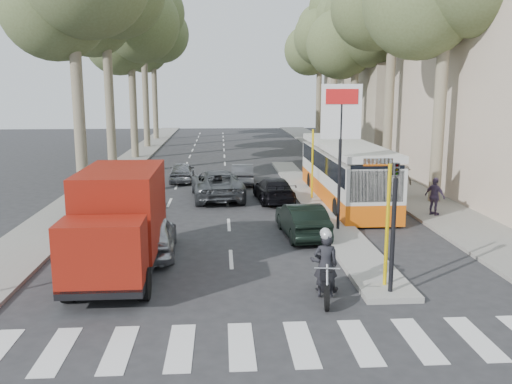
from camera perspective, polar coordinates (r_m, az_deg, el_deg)
ground at (r=15.85m, az=0.80°, el=-9.25°), size 120.00×120.00×0.00m
sidewalk_right at (r=41.37m, az=10.00°, el=3.24°), size 3.20×70.00×0.12m
median_left at (r=43.70m, az=-12.70°, el=3.54°), size 2.40×64.00×0.12m
traffic_island at (r=26.75m, az=5.89°, el=-0.75°), size 1.50×26.00×0.16m
building_far at (r=51.66m, az=15.54°, el=13.34°), size 11.00×20.00×16.00m
billboard at (r=20.39m, az=8.89°, el=5.84°), size 1.50×12.10×5.60m
traffic_light_island at (r=14.36m, az=14.36°, el=-1.39°), size 0.16×0.41×3.60m
tree_l_c at (r=43.68m, az=-12.94°, el=16.66°), size 7.40×7.20×13.71m
tree_l_d at (r=51.76m, az=-11.69°, el=17.69°), size 7.40×7.20×15.66m
tree_l_e at (r=59.56m, az=-10.67°, el=15.80°), size 7.40×7.20×14.49m
tree_r_c at (r=42.41m, az=10.66°, el=16.46°), size 7.40×7.20×13.32m
tree_r_d at (r=50.33m, az=8.49°, el=17.20°), size 7.40×7.20×14.88m
tree_r_e at (r=58.09m, az=6.86°, el=15.70°), size 7.40×7.20×14.10m
silver_hatchback at (r=18.28m, az=-10.90°, el=-4.51°), size 1.78×3.97×1.33m
dark_hatchback at (r=20.24m, az=4.87°, el=-2.94°), size 1.66×3.93×1.26m
queue_car_a at (r=27.17m, az=-4.14°, el=0.84°), size 2.86×5.39×1.44m
queue_car_b at (r=26.39m, az=1.87°, el=0.26°), size 1.95×4.16×1.17m
queue_car_c at (r=32.22m, az=-7.82°, el=2.11°), size 1.43×3.48×1.18m
queue_car_d at (r=31.24m, az=-1.41°, el=1.92°), size 1.37×3.57×1.16m
queue_car_e at (r=24.83m, az=-15.53°, el=-0.51°), size 2.36×5.08×1.44m
red_truck at (r=16.41m, az=-14.22°, el=-2.93°), size 2.23×5.79×3.09m
city_bus at (r=26.65m, az=9.30°, el=2.28°), size 2.44×11.02×2.90m
motorcycle at (r=14.58m, az=7.27°, el=-7.61°), size 0.88×2.20×1.87m
pedestrian_near at (r=24.20m, az=18.31°, el=-0.44°), size 0.91×1.05×1.62m
pedestrian_far at (r=28.19m, az=15.33°, el=1.18°), size 1.08×0.78×1.53m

